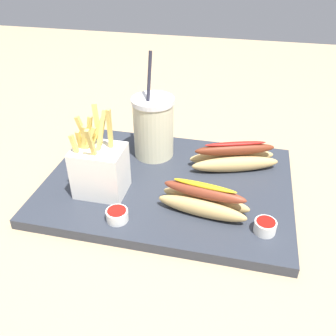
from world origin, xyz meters
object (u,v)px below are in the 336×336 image
at_px(hot_dog_1, 234,158).
at_px(ketchup_cup_2, 91,144).
at_px(soda_cup, 153,127).
at_px(ketchup_cup_3, 117,215).
at_px(hot_dog_2, 204,200).
at_px(ketchup_cup_1, 265,226).
at_px(fries_basket, 100,169).

distance_m(hot_dog_1, ketchup_cup_2, 0.32).
bearing_deg(soda_cup, ketchup_cup_2, 2.49).
bearing_deg(ketchup_cup_2, ketchup_cup_3, 122.60).
bearing_deg(hot_dog_2, ketchup_cup_3, 21.64).
relative_size(hot_dog_1, ketchup_cup_1, 5.16).
bearing_deg(hot_dog_1, fries_basket, 30.34).
distance_m(hot_dog_1, hot_dog_2, 0.16).
bearing_deg(ketchup_cup_3, ketchup_cup_2, -57.40).
xyz_separation_m(fries_basket, ketchup_cup_1, (-0.30, 0.04, -0.04)).
bearing_deg(ketchup_cup_2, soda_cup, -177.51).
height_order(soda_cup, fries_basket, soda_cup).
bearing_deg(hot_dog_2, fries_basket, -4.59).
height_order(hot_dog_2, ketchup_cup_3, hot_dog_2).
bearing_deg(fries_basket, ketchup_cup_2, -60.22).
xyz_separation_m(soda_cup, ketchup_cup_2, (0.15, 0.01, -0.06)).
distance_m(hot_dog_2, ketchup_cup_1, 0.11).
bearing_deg(hot_dog_1, soda_cup, -4.43).
xyz_separation_m(soda_cup, ketchup_cup_3, (0.01, 0.22, -0.06)).
height_order(hot_dog_2, ketchup_cup_2, hot_dog_2).
bearing_deg(ketchup_cup_1, ketchup_cup_3, 6.20).
height_order(fries_basket, ketchup_cup_1, fries_basket).
bearing_deg(ketchup_cup_1, hot_dog_1, -70.22).
xyz_separation_m(soda_cup, hot_dog_1, (-0.17, 0.01, -0.04)).
height_order(ketchup_cup_1, ketchup_cup_3, ketchup_cup_1).
distance_m(fries_basket, hot_dog_2, 0.20).
bearing_deg(ketchup_cup_1, soda_cup, -39.27).
xyz_separation_m(ketchup_cup_2, ketchup_cup_3, (-0.14, 0.22, 0.00)).
distance_m(soda_cup, hot_dog_2, 0.22).
relative_size(hot_dog_2, ketchup_cup_1, 4.51).
height_order(hot_dog_1, ketchup_cup_1, hot_dog_1).
height_order(soda_cup, ketchup_cup_3, soda_cup).
xyz_separation_m(hot_dog_2, ketchup_cup_2, (0.28, -0.16, -0.01)).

